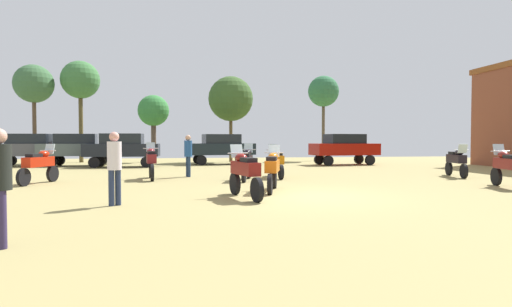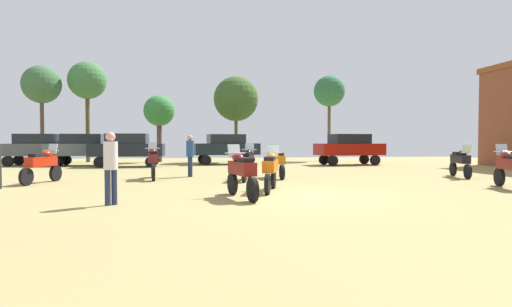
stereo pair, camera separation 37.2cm
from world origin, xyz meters
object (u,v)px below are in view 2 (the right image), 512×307
at_px(person_3, 190,152).
at_px(motorcycle_5, 241,172).
at_px(tree_1, 159,112).
at_px(person_1, 111,162).
at_px(motorcycle_8, 42,164).
at_px(tree_5, 329,92).
at_px(car_3, 349,147).
at_px(tree_3, 87,81).
at_px(car_5, 82,147).
at_px(tree_2, 236,99).
at_px(motorcycle_12, 510,167).
at_px(motorcycle_4, 271,169).
at_px(car_2, 127,147).
at_px(car_4, 226,147).
at_px(motorcycle_7, 460,161).
at_px(car_1, 38,147).
at_px(motorcycle_3, 153,161).
at_px(motorcycle_11, 278,161).
at_px(motorcycle_1, 247,162).
at_px(tree_4, 41,85).

bearing_deg(person_3, motorcycle_5, -8.68).
bearing_deg(tree_1, person_1, -86.98).
relative_size(motorcycle_8, tree_5, 0.33).
xyz_separation_m(car_3, tree_3, (-17.79, 5.51, 4.71)).
distance_m(car_5, tree_3, 6.32).
distance_m(car_3, tree_2, 9.26).
height_order(car_5, tree_5, tree_5).
xyz_separation_m(motorcycle_5, motorcycle_12, (9.02, 1.13, -0.01)).
distance_m(motorcycle_4, person_1, 4.90).
xyz_separation_m(car_2, car_4, (6.06, 1.91, 0.00)).
relative_size(motorcycle_7, car_1, 0.51).
relative_size(motorcycle_4, car_1, 0.50).
bearing_deg(tree_3, tree_1, -3.12).
bearing_deg(motorcycle_5, tree_1, 87.70).
height_order(car_1, person_1, car_1).
bearing_deg(tree_3, motorcycle_8, -80.64).
distance_m(motorcycle_3, motorcycle_12, 13.07).
bearing_deg(car_1, car_4, -87.63).
relative_size(motorcycle_11, car_3, 0.50).
distance_m(motorcycle_1, car_2, 11.28).
relative_size(motorcycle_4, tree_2, 0.34).
height_order(motorcycle_7, car_3, car_3).
xyz_separation_m(motorcycle_12, tree_2, (-7.76, 18.22, 3.94)).
bearing_deg(car_2, motorcycle_11, -137.34).
bearing_deg(motorcycle_8, motorcycle_3, 32.37).
relative_size(motorcycle_3, tree_3, 0.30).
height_order(motorcycle_8, motorcycle_11, motorcycle_8).
height_order(person_1, tree_2, tree_2).
distance_m(motorcycle_11, tree_2, 14.00).
height_order(motorcycle_8, car_5, car_5).
relative_size(car_3, car_5, 1.00).
bearing_deg(tree_5, motorcycle_5, -113.22).
distance_m(person_1, tree_3, 22.19).
height_order(motorcycle_5, tree_3, tree_3).
height_order(motorcycle_3, tree_4, tree_4).
xyz_separation_m(motorcycle_1, motorcycle_11, (1.39, 0.97, -0.02)).
relative_size(motorcycle_3, car_2, 0.51).
bearing_deg(car_5, tree_1, -55.22).
bearing_deg(car_5, tree_3, 3.91).
bearing_deg(tree_3, car_2, -55.78).
height_order(motorcycle_4, person_3, person_3).
xyz_separation_m(motorcycle_8, car_1, (-4.44, 11.17, 0.45)).
distance_m(person_3, tree_5, 17.53).
distance_m(car_2, car_3, 13.96).
height_order(motorcycle_11, tree_1, tree_1).
xyz_separation_m(car_1, car_3, (19.73, -1.55, 0.00)).
distance_m(motorcycle_3, motorcycle_5, 6.72).
bearing_deg(car_4, car_5, 83.43).
relative_size(motorcycle_12, person_1, 1.19).
bearing_deg(tree_3, motorcycle_3, -65.45).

